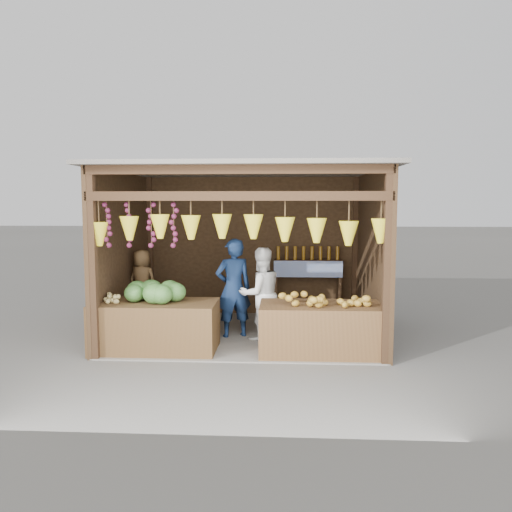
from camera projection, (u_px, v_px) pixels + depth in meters
The scene contains 12 objects.
ground at pixel (246, 334), 8.09m from camera, with size 80.00×80.00×0.00m, color #514F49.
stall_structure at pixel (244, 232), 7.88m from camera, with size 4.30×3.30×2.66m.
back_shelf at pixel (308, 271), 9.22m from camera, with size 1.25×0.32×1.32m.
counter_left at pixel (156, 326), 7.13m from camera, with size 1.74×0.85×0.71m, color #4C3419.
counter_right at pixel (322, 329), 6.97m from camera, with size 1.73×0.85×0.71m, color #472C17.
stool at pixel (143, 321), 8.32m from camera, with size 0.32×0.32×0.30m, color black.
man_standing at pixel (234, 288), 7.81m from camera, with size 0.57×0.37×1.57m, color #14274B.
woman_standing at pixel (261, 294), 7.69m from camera, with size 0.70×0.54×1.43m, color white.
vendor_seated at pixel (142, 281), 8.25m from camera, with size 0.52×0.34×1.06m, color brown.
melon_pile at pixel (156, 291), 7.09m from camera, with size 1.00×0.50×0.32m, color #1E4F15, non-canonical shape.
tanfruit_pile at pixel (112, 297), 7.10m from camera, with size 0.34×0.40×0.13m, color #A0854A, non-canonical shape.
mango_pile at pixel (325, 297), 6.87m from camera, with size 1.40×0.64×0.22m, color #BB5618, non-canonical shape.
Camera 1 is at (0.60, -7.89, 2.09)m, focal length 35.00 mm.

